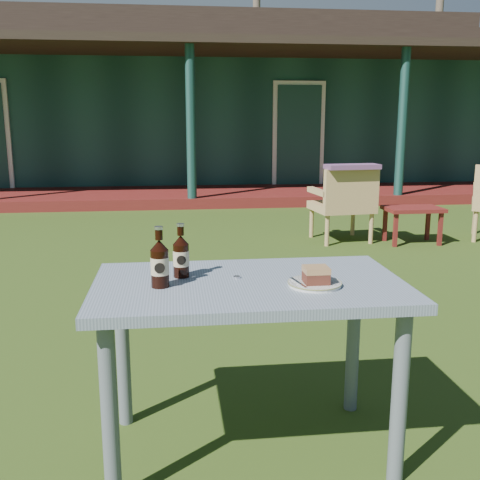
{
  "coord_description": "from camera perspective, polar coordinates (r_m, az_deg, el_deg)",
  "views": [
    {
      "loc": [
        -0.28,
        -3.67,
        1.34
      ],
      "look_at": [
        0.0,
        -1.3,
        0.82
      ],
      "focal_mm": 42.0,
      "sensor_mm": 36.0,
      "label": 1
    }
  ],
  "objects": [
    {
      "name": "cola_bottle_near",
      "position": [
        2.23,
        -6.01,
        -1.6
      ],
      "size": [
        0.06,
        0.07,
        0.22
      ],
      "color": "black",
      "rests_on": "cafe_table"
    },
    {
      "name": "tree_mid",
      "position": [
        22.67,
        1.69,
        20.86
      ],
      "size": [
        0.28,
        0.28,
        9.5
      ],
      "primitive_type": "cylinder",
      "color": "brown",
      "rests_on": "ground"
    },
    {
      "name": "ground",
      "position": [
        3.92,
        -2.28,
        -7.76
      ],
      "size": [
        80.0,
        80.0,
        0.0
      ],
      "primitive_type": "plane",
      "color": "#334916"
    },
    {
      "name": "cola_bottle_far",
      "position": [
        2.11,
        -8.16,
        -2.33
      ],
      "size": [
        0.07,
        0.07,
        0.23
      ],
      "color": "black",
      "rests_on": "cafe_table"
    },
    {
      "name": "armchair_left",
      "position": [
        6.25,
        10.57,
        3.95
      ],
      "size": [
        0.67,
        0.63,
        0.82
      ],
      "color": "tan",
      "rests_on": "ground"
    },
    {
      "name": "cake_slice",
      "position": [
        2.12,
        7.73,
        -3.51
      ],
      "size": [
        0.09,
        0.09,
        0.06
      ],
      "color": "#4E2319",
      "rests_on": "plate"
    },
    {
      "name": "floral_throw",
      "position": [
        6.06,
        11.35,
        7.32
      ],
      "size": [
        0.59,
        0.28,
        0.05
      ],
      "primitive_type": "cube",
      "rotation": [
        0.0,
        0.0,
        3.25
      ],
      "color": "#6C416B",
      "rests_on": "armchair_left"
    },
    {
      "name": "plate",
      "position": [
        2.14,
        7.59,
        -4.39
      ],
      "size": [
        0.2,
        0.2,
        0.01
      ],
      "color": "silver",
      "rests_on": "cafe_table"
    },
    {
      "name": "fork",
      "position": [
        2.12,
        5.96,
        -4.34
      ],
      "size": [
        0.04,
        0.14,
        0.0
      ],
      "primitive_type": "cube",
      "rotation": [
        0.0,
        0.0,
        0.2
      ],
      "color": "silver",
      "rests_on": "plate"
    },
    {
      "name": "pavilion",
      "position": [
        13.06,
        -5.74,
        13.33
      ],
      "size": [
        15.8,
        8.3,
        3.45
      ],
      "color": "#163A35",
      "rests_on": "ground"
    },
    {
      "name": "bottle_cap",
      "position": [
        2.22,
        -0.32,
        -3.8
      ],
      "size": [
        0.03,
        0.03,
        0.01
      ],
      "primitive_type": "cylinder",
      "color": "silver",
      "rests_on": "cafe_table"
    },
    {
      "name": "side_table",
      "position": [
        6.38,
        17.17,
        2.69
      ],
      "size": [
        0.6,
        0.4,
        0.4
      ],
      "color": "maroon",
      "rests_on": "ground"
    },
    {
      "name": "cafe_table",
      "position": [
        2.21,
        0.93,
        -6.75
      ],
      "size": [
        1.2,
        0.7,
        0.72
      ],
      "color": "slate",
      "rests_on": "ground"
    },
    {
      "name": "tree_right",
      "position": [
        23.24,
        19.66,
        21.86
      ],
      "size": [
        0.28,
        0.28,
        11.0
      ],
      "primitive_type": "cylinder",
      "color": "brown",
      "rests_on": "ground"
    }
  ]
}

